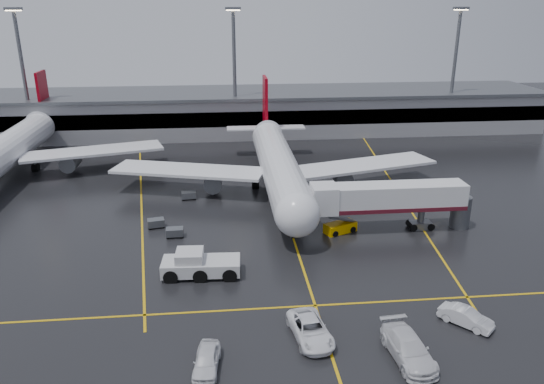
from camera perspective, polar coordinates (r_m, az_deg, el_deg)
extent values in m
plane|color=black|center=(68.99, 1.49, -2.50)|extent=(220.00, 220.00, 0.00)
cube|color=gold|center=(68.99, 1.49, -2.49)|extent=(0.25, 90.00, 0.02)
cube|color=gold|center=(49.62, 4.73, -12.21)|extent=(60.00, 0.25, 0.02)
cube|color=gold|center=(78.72, -14.05, -0.20)|extent=(9.99, 69.35, 0.02)
cube|color=gold|center=(82.11, 13.16, 0.72)|extent=(7.57, 69.64, 0.02)
cube|color=gray|center=(113.74, -1.54, 8.65)|extent=(120.00, 18.00, 8.00)
cube|color=black|center=(105.04, -1.18, 7.98)|extent=(120.00, 0.40, 3.00)
cube|color=#595B60|center=(112.97, -1.56, 10.79)|extent=(122.00, 19.00, 0.60)
cylinder|color=#595B60|center=(112.33, -25.34, 11.04)|extent=(0.70, 0.70, 25.00)
cube|color=#595B60|center=(111.47, -26.35, 17.45)|extent=(3.00, 1.20, 0.50)
cube|color=#FFE5B2|center=(111.48, -26.32, 17.30)|extent=(2.60, 0.90, 0.20)
cylinder|color=#595B60|center=(106.17, -4.09, 12.44)|extent=(0.70, 0.70, 25.00)
cube|color=#595B60|center=(105.26, -4.27, 19.31)|extent=(3.00, 1.20, 0.50)
cube|color=#FFE5B2|center=(105.26, -4.27, 19.15)|extent=(2.60, 0.90, 0.20)
cylinder|color=#595B60|center=(116.54, 19.15, 12.10)|extent=(0.70, 0.70, 25.00)
cube|color=#595B60|center=(115.72, 19.89, 18.31)|extent=(3.00, 1.20, 0.50)
cube|color=#FFE5B2|center=(115.72, 19.87, 18.16)|extent=(2.60, 0.90, 0.20)
cylinder|color=silver|center=(75.04, 0.75, 2.80)|extent=(5.20, 36.00, 5.20)
sphere|color=silver|center=(58.24, 2.75, -2.43)|extent=(5.20, 5.20, 5.20)
cone|color=silver|center=(95.06, -0.68, 6.88)|extent=(4.94, 8.00, 4.94)
cube|color=#8E000E|center=(95.05, -0.75, 9.89)|extent=(0.50, 5.50, 8.50)
cube|color=silver|center=(95.01, -0.68, 7.00)|extent=(14.00, 3.00, 0.25)
cube|color=silver|center=(76.89, -9.10, 2.35)|extent=(22.80, 11.83, 0.40)
cube|color=silver|center=(79.61, 9.94, 2.91)|extent=(22.80, 11.83, 0.40)
cylinder|color=#595B60|center=(76.24, -6.45, 1.21)|extent=(2.60, 4.50, 2.60)
cylinder|color=#595B60|center=(78.25, 7.60, 1.66)|extent=(2.60, 4.50, 2.60)
cylinder|color=#595B60|center=(62.23, 2.30, -4.10)|extent=(0.56, 0.56, 2.00)
cylinder|color=#595B60|center=(78.60, -1.82, 1.14)|extent=(0.56, 0.56, 2.00)
cylinder|color=#595B60|center=(79.26, 2.80, 1.29)|extent=(0.56, 0.56, 2.00)
cylinder|color=black|center=(62.45, 2.29, -4.56)|extent=(0.40, 1.10, 1.10)
cylinder|color=black|center=(78.74, -1.82, 0.84)|extent=(1.00, 1.40, 1.40)
cylinder|color=black|center=(79.40, 2.79, 0.99)|extent=(1.00, 1.40, 1.40)
cylinder|color=silver|center=(92.53, -27.07, 3.91)|extent=(5.20, 36.00, 5.20)
cone|color=silver|center=(111.67, -23.46, 7.22)|extent=(4.94, 8.00, 4.94)
cube|color=#8E000E|center=(111.77, -23.66, 9.77)|extent=(0.50, 5.50, 8.50)
cube|color=silver|center=(111.63, -23.48, 7.32)|extent=(14.00, 3.00, 0.25)
cube|color=silver|center=(90.69, -18.88, 4.23)|extent=(22.80, 11.83, 0.40)
cylinder|color=#595B60|center=(90.99, -21.06, 3.09)|extent=(2.60, 4.50, 2.60)
cylinder|color=#595B60|center=(94.95, -24.36, 2.68)|extent=(0.56, 0.56, 2.00)
cylinder|color=black|center=(95.07, -24.32, 2.42)|extent=(1.00, 1.40, 1.40)
cube|color=silver|center=(64.53, 12.83, -0.45)|extent=(18.00, 3.20, 3.00)
cube|color=#4C0F1A|center=(64.99, 12.74, -1.52)|extent=(18.00, 3.30, 0.50)
cube|color=silver|center=(62.46, 5.67, -0.72)|extent=(3.00, 3.40, 3.30)
cylinder|color=#595B60|center=(66.92, 15.90, -2.65)|extent=(0.80, 0.80, 3.00)
cube|color=#595B60|center=(67.32, 15.81, -3.47)|extent=(2.60, 1.60, 0.90)
cylinder|color=#595B60|center=(68.70, 19.82, -2.05)|extent=(2.40, 2.40, 4.00)
cylinder|color=black|center=(66.93, 14.93, -3.53)|extent=(0.90, 1.80, 0.90)
cylinder|color=black|center=(67.72, 16.68, -3.42)|extent=(0.90, 1.80, 0.90)
cube|color=#BDBDBF|center=(54.46, -7.71, -7.98)|extent=(8.06, 3.56, 1.36)
cube|color=#BDBDBF|center=(54.05, -8.97, -6.93)|extent=(2.85, 2.85, 1.13)
cube|color=black|center=(54.05, -8.97, -6.93)|extent=(2.56, 2.56, 1.02)
cylinder|color=black|center=(54.98, -10.78, -8.35)|extent=(1.64, 3.46, 1.47)
cylinder|color=black|center=(54.64, -7.70, -8.35)|extent=(1.64, 3.46, 1.47)
cylinder|color=black|center=(54.46, -4.58, -8.33)|extent=(1.64, 3.46, 1.47)
cube|color=#E8A200|center=(64.26, 7.43, -3.84)|extent=(4.29, 3.12, 1.21)
cube|color=#595B60|center=(63.81, 7.48, -2.89)|extent=(3.89, 2.46, 1.38)
cylinder|color=black|center=(63.64, 6.47, -4.32)|extent=(1.47, 2.02, 0.77)
cylinder|color=black|center=(65.12, 8.35, -3.82)|extent=(1.47, 2.02, 0.77)
imported|color=white|center=(44.97, 4.21, -14.71)|extent=(3.61, 6.37, 1.68)
imported|color=silver|center=(43.97, 14.62, -16.11)|extent=(3.25, 6.82, 1.92)
imported|color=silver|center=(49.44, 20.35, -12.65)|extent=(4.30, 4.51, 1.52)
imported|color=silver|center=(42.06, -7.12, -17.71)|extent=(2.35, 4.80, 1.58)
cube|color=#595B60|center=(63.49, -10.54, -4.28)|extent=(2.04, 1.37, 0.90)
cylinder|color=black|center=(63.28, -11.25, -4.89)|extent=(0.40, 0.20, 0.40)
cylinder|color=black|center=(63.19, -9.80, -4.83)|extent=(0.40, 0.20, 0.40)
cylinder|color=black|center=(64.19, -11.21, -4.51)|extent=(0.40, 0.20, 0.40)
cylinder|color=black|center=(64.10, -9.78, -4.45)|extent=(0.40, 0.20, 0.40)
cube|color=#595B60|center=(66.54, -12.52, -3.27)|extent=(2.22, 1.68, 0.90)
cylinder|color=black|center=(66.22, -13.13, -3.88)|extent=(0.40, 0.20, 0.40)
cylinder|color=black|center=(66.32, -11.76, -3.73)|extent=(0.40, 0.20, 0.40)
cylinder|color=black|center=(67.14, -13.21, -3.55)|extent=(0.40, 0.20, 0.40)
cylinder|color=black|center=(67.23, -11.85, -3.40)|extent=(0.40, 0.20, 0.40)
cube|color=#595B60|center=(75.09, -9.05, -0.31)|extent=(2.11, 1.48, 0.90)
cylinder|color=black|center=(74.77, -9.62, -0.81)|extent=(0.40, 0.20, 0.40)
cylinder|color=black|center=(74.81, -8.40, -0.73)|extent=(0.40, 0.20, 0.40)
cylinder|color=black|center=(75.71, -9.65, -0.55)|extent=(0.40, 0.20, 0.40)
cylinder|color=black|center=(75.75, -8.44, -0.47)|extent=(0.40, 0.20, 0.40)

